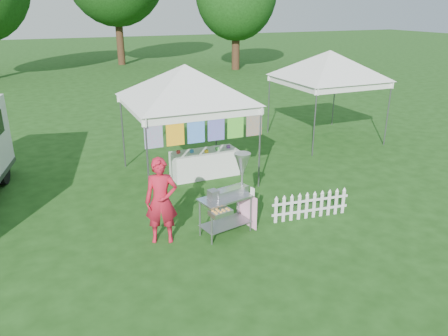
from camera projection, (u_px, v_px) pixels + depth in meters
name	position (u px, v px, depth m)	size (l,w,h in m)	color
ground	(244.00, 234.00, 8.92)	(120.00, 120.00, 0.00)	#1A4012
canopy_main	(185.00, 65.00, 10.87)	(4.24, 4.24, 3.45)	#59595E
canopy_right	(330.00, 50.00, 14.21)	(4.24, 4.24, 3.45)	#59595E
donut_cart	(233.00, 188.00, 8.69)	(1.19, 1.00, 1.63)	gray
vendor	(161.00, 201.00, 8.36)	(0.63, 0.41, 1.72)	red
picket_fence	(310.00, 206.00, 9.48)	(1.79, 0.23, 0.56)	silver
display_table	(205.00, 163.00, 11.83)	(1.80, 0.70, 0.70)	white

